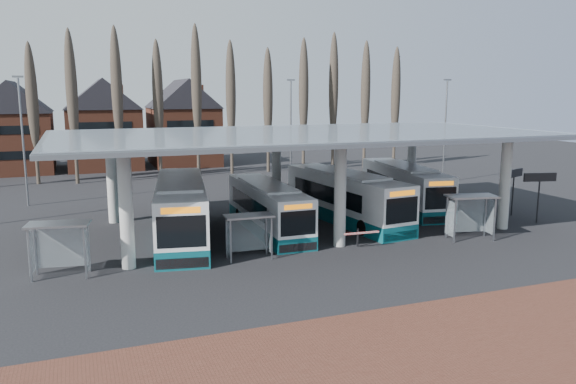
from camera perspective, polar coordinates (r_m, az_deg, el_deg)
name	(u,v)px	position (r m, az deg, el deg)	size (l,w,h in m)	color
ground	(359,257)	(31.23, 7.25, -6.58)	(140.00, 140.00, 0.00)	black
brick_strip	(520,349)	(22.07, 22.51, -14.53)	(70.00, 10.00, 0.03)	#563022
station_canopy	(304,142)	(37.30, 1.65, 5.12)	(32.00, 16.00, 6.34)	#B7B7B3
poplar_row	(215,94)	(61.02, -7.47, 9.89)	(45.10, 1.10, 14.50)	#473D33
townhouse_row	(59,118)	(70.42, -22.23, 6.94)	(36.80, 10.30, 12.25)	brown
lamp_post_a	(23,139)	(48.62, -25.33, 4.91)	(0.80, 0.16, 10.17)	slate
lamp_post_b	(291,129)	(56.22, 0.29, 6.45)	(0.80, 0.16, 10.17)	slate
lamp_post_c	(445,129)	(57.71, 15.67, 6.18)	(0.80, 0.16, 10.17)	slate
bus_0	(181,211)	(35.23, -10.82, -1.87)	(5.03, 13.46, 3.66)	white
bus_1	(267,208)	(36.58, -2.10, -1.66)	(2.61, 11.26, 3.12)	white
bus_2	(345,198)	(39.46, 5.80, -0.58)	(3.97, 12.73, 3.48)	white
bus_3	(404,187)	(44.76, 11.67, 0.46)	(4.38, 12.33, 3.36)	white
shelter_0	(60,237)	(29.61, -22.19, -4.26)	(3.11, 1.92, 2.70)	gray
shelter_1	(248,226)	(30.46, -4.06, -3.51)	(2.67, 1.43, 2.43)	gray
shelter_2	(470,207)	(36.06, 17.98, -1.46)	(3.21, 2.09, 2.75)	gray
info_sign_0	(540,181)	(42.03, 24.20, 1.02)	(2.31, 0.66, 3.49)	black
info_sign_1	(514,177)	(43.90, 21.98, 1.43)	(2.18, 0.93, 3.41)	black
barrier	(361,234)	(32.77, 7.40, -4.26)	(2.17, 0.64, 1.08)	black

